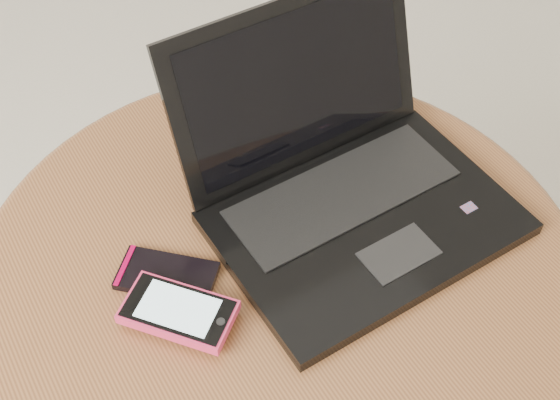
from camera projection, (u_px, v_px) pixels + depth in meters
table at (279, 325)px, 0.87m from camera, size 0.69×0.69×0.55m
laptop at (345, 182)px, 0.82m from camera, size 0.33×0.30×0.20m
phone_black at (167, 276)px, 0.77m from camera, size 0.11×0.11×0.01m
phone_pink at (178, 312)px, 0.73m from camera, size 0.12×0.12×0.01m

